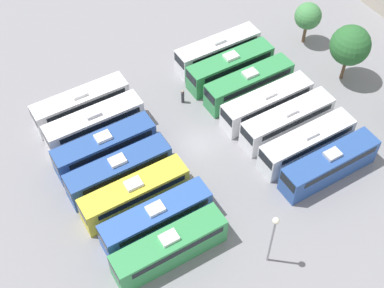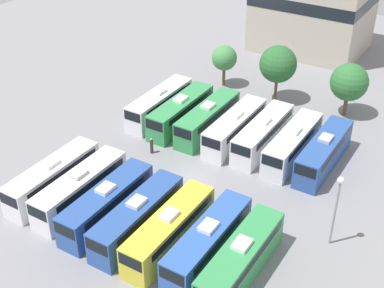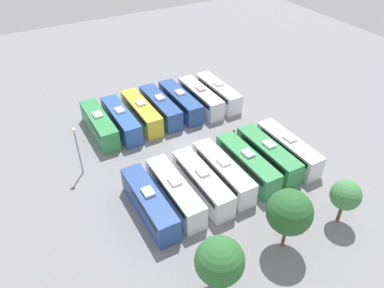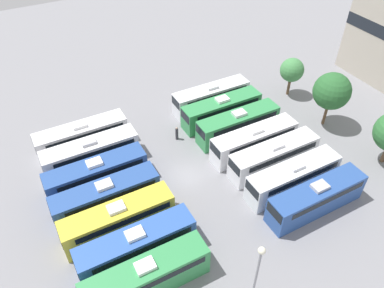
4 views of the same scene
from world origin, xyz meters
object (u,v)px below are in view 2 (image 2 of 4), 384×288
Objects in this scene: bus_10 at (235,127)px; bus_13 at (324,151)px; bus_8 at (181,111)px; bus_2 at (107,203)px; bus_3 at (138,217)px; light_pole at (337,199)px; bus_11 at (263,133)px; bus_4 at (170,229)px; bus_5 at (208,241)px; bus_0 at (53,177)px; worker_person at (152,146)px; bus_1 at (81,188)px; bus_7 at (160,103)px; depot_building at (314,1)px; tree_0 at (224,58)px; tree_1 at (278,64)px; bus_6 at (241,259)px; bus_9 at (208,118)px; tree_2 at (349,82)px; bus_12 at (293,143)px.

bus_13 is at bearing 2.10° from bus_10.
bus_10 is at bearing 0.93° from bus_8.
bus_2 is 18.24m from bus_8.
light_pole is (14.85, 7.51, 3.05)m from bus_3.
bus_10 is 3.26m from bus_11.
light_pole is at bearing -25.49° from bus_8.
bus_4 is 1.00× the size of bus_5.
worker_person is at bearing 69.19° from bus_0.
bus_7 is (-3.27, 17.77, 0.00)m from bus_1.
bus_7 is at bearing -103.50° from depot_building.
light_pole reaches higher than bus_7.
tree_1 is (7.72, -0.37, 1.07)m from tree_0.
bus_7 is 31.64m from depot_building.
bus_6 is 22.61m from bus_9.
bus_2 is 1.00× the size of bus_9.
bus_3 is at bearing -175.54° from bus_5.
tree_2 is at bearing 97.48° from bus_13.
bus_1 is at bearing 1.09° from bus_0.
bus_1 is at bearing -119.78° from bus_11.
bus_5 is 20.48m from bus_9.
bus_5 is 3.26m from bus_6.
bus_5 and bus_13 have the same top height.
bus_9 is 6.81m from bus_11.
bus_7 is at bearing 126.73° from bus_4.
bus_10 is at bearing -84.31° from depot_building.
bus_7 is 1.00× the size of bus_9.
bus_3 is 1.92× the size of tree_0.
bus_1 is 33.84m from tree_2.
light_pole reaches higher than bus_10.
bus_4 and bus_10 have the same top height.
tree_0 reaches higher than bus_8.
tree_2 reaches higher than bus_12.
bus_4 is 31.80m from tree_0.
light_pole reaches higher than bus_9.
bus_10 is (7.04, 17.56, 0.00)m from bus_1.
bus_6 reaches higher than worker_person.
bus_3 is at bearing -179.32° from bus_6.
depot_building reaches higher than bus_12.
bus_10 is at bearing 111.10° from bus_5.
bus_0 and bus_11 have the same top height.
tree_1 is (-15.00, 21.90, 0.20)m from light_pole.
bus_9 is at bearing 68.75° from bus_0.
bus_5 is 30.07m from tree_2.
bus_1 is at bearing -103.41° from tree_1.
bus_9 and bus_11 have the same top height.
bus_0 is at bearing -110.81° from worker_person.
light_pole reaches higher than bus_0.
bus_0 is 20.50m from bus_10.
bus_9 and bus_13 have the same top height.
bus_7 is 1.00× the size of bus_8.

